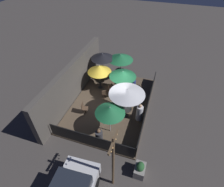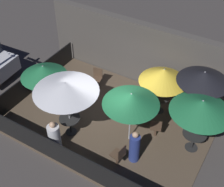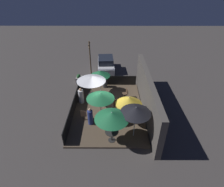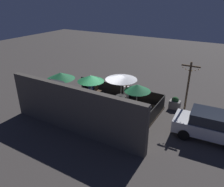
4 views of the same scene
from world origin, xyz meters
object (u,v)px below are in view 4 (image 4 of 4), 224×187
(patio_umbrella_2, at_px, (121,77))
(light_post, at_px, (188,89))
(dining_table_1, at_px, (71,105))
(patio_chair_4, at_px, (98,90))
(patio_umbrella_0, at_px, (61,76))
(patio_umbrella_3, at_px, (91,78))
(dining_table_2, at_px, (121,98))
(patio_chair_2, at_px, (93,105))
(parked_car_0, at_px, (210,125))
(patio_chair_0, at_px, (78,97))
(patron_1, at_px, (126,93))
(patio_umbrella_4, at_px, (51,82))
(dining_table_0, at_px, (63,93))
(patio_chair_1, at_px, (85,102))
(patron_0, at_px, (91,91))
(patron_2, at_px, (148,113))
(patio_umbrella_5, at_px, (137,88))
(patio_chair_3, at_px, (109,118))
(planter_box, at_px, (175,103))
(patio_umbrella_1, at_px, (70,89))

(patio_umbrella_2, distance_m, light_post, 4.41)
(patio_umbrella_2, xyz_separation_m, dining_table_1, (2.33, 2.72, -1.59))
(patio_chair_4, relative_size, light_post, 0.25)
(patio_umbrella_2, relative_size, light_post, 0.61)
(patio_umbrella_0, distance_m, patio_umbrella_3, 2.24)
(dining_table_2, xyz_separation_m, light_post, (-4.37, -0.55, 1.47))
(light_post, bearing_deg, patio_umbrella_0, 14.19)
(patio_chair_2, xyz_separation_m, patio_chair_4, (1.14, -2.29, 0.00))
(dining_table_2, xyz_separation_m, patio_chair_2, (1.13, 1.92, -0.05))
(patio_chair_2, height_order, parked_car_0, parked_car_0)
(patio_umbrella_3, relative_size, patio_chair_2, 2.29)
(patio_chair_0, distance_m, patron_1, 3.58)
(patio_umbrella_2, relative_size, parked_car_0, 0.60)
(patio_umbrella_4, height_order, dining_table_0, patio_umbrella_4)
(patio_chair_1, xyz_separation_m, parked_car_0, (-7.97, -0.91, 0.22))
(dining_table_1, relative_size, patron_1, 0.56)
(patio_chair_1, bearing_deg, patron_1, 171.01)
(patio_umbrella_2, distance_m, parked_car_0, 6.31)
(patio_umbrella_0, distance_m, light_post, 8.74)
(patio_umbrella_2, height_order, patron_0, patio_umbrella_2)
(dining_table_0, xyz_separation_m, patio_chair_4, (-1.84, -1.96, -0.08))
(patio_umbrella_0, height_order, patio_chair_1, patio_umbrella_0)
(patio_umbrella_4, xyz_separation_m, patron_0, (-1.11, -2.88, -1.49))
(patio_chair_2, bearing_deg, patio_umbrella_4, -10.96)
(patio_umbrella_4, distance_m, dining_table_2, 4.99)
(patio_chair_0, relative_size, patio_chair_4, 0.98)
(patio_umbrella_2, height_order, patron_1, patio_umbrella_2)
(patio_umbrella_4, distance_m, dining_table_0, 2.08)
(dining_table_0, xyz_separation_m, dining_table_2, (-4.11, -1.59, -0.04))
(patron_0, distance_m, parked_car_0, 8.70)
(patio_umbrella_4, height_order, patron_0, patio_umbrella_4)
(dining_table_1, bearing_deg, patio_chair_1, -115.51)
(patio_chair_2, bearing_deg, patron_2, 162.03)
(patio_chair_1, xyz_separation_m, patron_1, (-1.86, -2.71, 0.08))
(patio_chair_4, bearing_deg, patio_chair_0, -96.84)
(patio_umbrella_5, height_order, patio_chair_1, patio_umbrella_5)
(patio_umbrella_2, height_order, patio_umbrella_5, patio_umbrella_2)
(patio_umbrella_4, height_order, patio_umbrella_5, patio_umbrella_4)
(patio_umbrella_0, relative_size, patio_chair_0, 2.41)
(patio_chair_3, bearing_deg, patio_umbrella_3, 41.26)
(planter_box, distance_m, parked_car_0, 3.70)
(patio_umbrella_1, distance_m, patio_umbrella_2, 3.60)
(patio_umbrella_3, xyz_separation_m, light_post, (-6.38, -1.37, 0.08))
(patron_2, bearing_deg, patio_umbrella_5, -40.31)
(patio_umbrella_4, xyz_separation_m, planter_box, (-7.16, -4.68, -1.81))
(patron_2, relative_size, planter_box, 1.24)
(patron_0, bearing_deg, patio_umbrella_3, 162.28)
(patio_chair_0, xyz_separation_m, parked_car_0, (-8.85, -0.50, 0.21))
(patio_chair_4, bearing_deg, dining_table_1, -82.01)
(patio_umbrella_3, height_order, dining_table_0, patio_umbrella_3)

